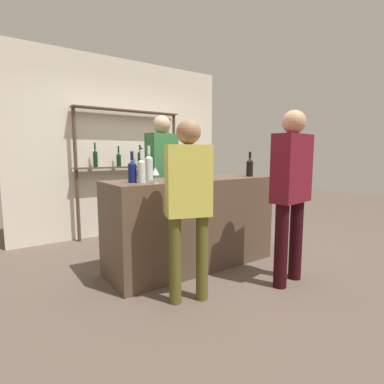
{
  "coord_description": "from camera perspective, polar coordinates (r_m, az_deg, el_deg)",
  "views": [
    {
      "loc": [
        -1.95,
        -2.8,
        1.32
      ],
      "look_at": [
        0.0,
        0.0,
        0.87
      ],
      "focal_mm": 28.0,
      "sensor_mm": 36.0,
      "label": 1
    }
  ],
  "objects": [
    {
      "name": "counter_bottle_5",
      "position": [
        3.32,
        -8.21,
        4.85
      ],
      "size": [
        0.09,
        0.09,
        0.37
      ],
      "color": "silver",
      "rests_on": "bar_counter"
    },
    {
      "name": "counter_bottle_4",
      "position": [
        3.02,
        -11.31,
        4.02
      ],
      "size": [
        0.08,
        0.08,
        0.31
      ],
      "color": "#0F1956",
      "rests_on": "bar_counter"
    },
    {
      "name": "cork_jar",
      "position": [
        3.13,
        -2.95,
        3.45
      ],
      "size": [
        0.14,
        0.14,
        0.15
      ],
      "color": "silver",
      "rests_on": "bar_counter"
    },
    {
      "name": "counter_bottle_1",
      "position": [
        3.47,
        -0.94,
        4.7
      ],
      "size": [
        0.08,
        0.08,
        0.33
      ],
      "color": "black",
      "rests_on": "bar_counter"
    },
    {
      "name": "counter_bottle_2",
      "position": [
        3.83,
        10.94,
        4.74
      ],
      "size": [
        0.09,
        0.09,
        0.31
      ],
      "color": "black",
      "rests_on": "bar_counter"
    },
    {
      "name": "bar_counter",
      "position": [
        3.51,
        0.0,
        -5.84
      ],
      "size": [
        1.97,
        0.68,
        1.03
      ],
      "primitive_type": "cube",
      "color": "brown",
      "rests_on": "ground_plane"
    },
    {
      "name": "back_shelf",
      "position": [
        4.96,
        -11.74,
        6.89
      ],
      "size": [
        1.73,
        0.18,
        1.99
      ],
      "color": "#4C3828",
      "rests_on": "ground_plane"
    },
    {
      "name": "customer_right",
      "position": [
        3.1,
        18.38,
        1.39
      ],
      "size": [
        0.49,
        0.27,
        1.73
      ],
      "rotation": [
        0.0,
        0.0,
        1.73
      ],
      "color": "black",
      "rests_on": "ground_plane"
    },
    {
      "name": "ground_plane",
      "position": [
        3.66,
        0.0,
        -13.7
      ],
      "size": [
        16.0,
        16.0,
        0.0
      ],
      "primitive_type": "plane",
      "color": "brown"
    },
    {
      "name": "ice_bucket",
      "position": [
        3.37,
        1.89,
        4.5
      ],
      "size": [
        0.22,
        0.22,
        0.24
      ],
      "color": "black",
      "rests_on": "bar_counter"
    },
    {
      "name": "counter_bottle_0",
      "position": [
        3.77,
        2.43,
        4.99
      ],
      "size": [
        0.08,
        0.08,
        0.33
      ],
      "color": "brown",
      "rests_on": "bar_counter"
    },
    {
      "name": "customer_left",
      "position": [
        2.57,
        -0.64,
        -0.77
      ],
      "size": [
        0.42,
        0.29,
        1.6
      ],
      "rotation": [
        0.0,
        0.0,
        1.24
      ],
      "color": "brown",
      "rests_on": "ground_plane"
    },
    {
      "name": "counter_bottle_3",
      "position": [
        2.98,
        -9.59,
        4.2
      ],
      "size": [
        0.07,
        0.07,
        0.34
      ],
      "color": "silver",
      "rests_on": "bar_counter"
    },
    {
      "name": "wine_glass",
      "position": [
        2.91,
        -7.01,
        3.88
      ],
      "size": [
        0.08,
        0.08,
        0.16
      ],
      "color": "silver",
      "rests_on": "bar_counter"
    },
    {
      "name": "back_wall",
      "position": [
        5.13,
        -12.64,
        8.15
      ],
      "size": [
        3.57,
        0.12,
        2.8
      ],
      "primitive_type": "cube",
      "color": "beige",
      "rests_on": "ground_plane"
    },
    {
      "name": "server_behind_counter",
      "position": [
        4.11,
        -5.69,
        4.08
      ],
      "size": [
        0.48,
        0.29,
        1.82
      ],
      "rotation": [
        0.0,
        0.0,
        -1.34
      ],
      "color": "black",
      "rests_on": "ground_plane"
    }
  ]
}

